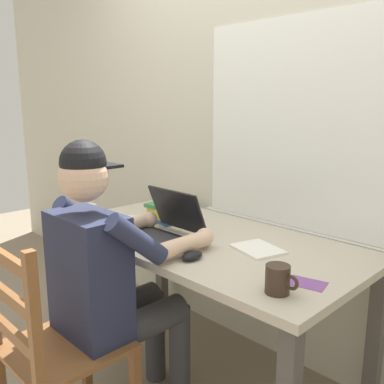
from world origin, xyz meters
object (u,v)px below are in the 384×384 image
at_px(desk, 203,255).
at_px(seated_person, 112,273).
at_px(computer_mouse, 192,256).
at_px(landscape_photo_print, 307,283).
at_px(coffee_mug_dark, 278,279).
at_px(book_stack_main, 164,212).
at_px(laptop, 162,227).
at_px(coffee_mug_white, 89,214).
at_px(wooden_chair, 52,349).

distance_m(desk, seated_person, 0.47).
bearing_deg(computer_mouse, landscape_photo_print, 16.02).
distance_m(coffee_mug_dark, book_stack_main, 0.98).
bearing_deg(computer_mouse, laptop, 162.05).
bearing_deg(coffee_mug_dark, desk, 156.76).
xyz_separation_m(seated_person, coffee_mug_white, (-0.51, 0.21, 0.12)).
bearing_deg(book_stack_main, laptop, -42.28).
bearing_deg(coffee_mug_white, wooden_chair, -43.58).
height_order(coffee_mug_white, coffee_mug_dark, same).
relative_size(wooden_chair, book_stack_main, 4.56).
bearing_deg(wooden_chair, computer_mouse, 63.24).
bearing_deg(wooden_chair, seated_person, 90.00).
distance_m(wooden_chair, computer_mouse, 0.64).
relative_size(seated_person, laptop, 3.75).
bearing_deg(landscape_photo_print, computer_mouse, -177.31).
height_order(computer_mouse, landscape_photo_print, computer_mouse).
bearing_deg(desk, book_stack_main, 172.01).
distance_m(computer_mouse, landscape_photo_print, 0.46).
bearing_deg(book_stack_main, seated_person, -63.06).
bearing_deg(wooden_chair, landscape_photo_print, 42.00).
bearing_deg(landscape_photo_print, coffee_mug_white, 173.23).
bearing_deg(laptop, landscape_photo_print, 2.49).
height_order(wooden_chair, coffee_mug_dark, wooden_chair).
bearing_deg(computer_mouse, coffee_mug_white, -179.15).
bearing_deg(landscape_photo_print, desk, 155.89).
xyz_separation_m(wooden_chair, landscape_photo_print, (0.70, 0.63, 0.29)).
relative_size(book_stack_main, landscape_photo_print, 1.57).
height_order(desk, landscape_photo_print, landscape_photo_print).
distance_m(desk, coffee_mug_dark, 0.66).
height_order(wooden_chair, landscape_photo_print, wooden_chair).
xyz_separation_m(laptop, computer_mouse, (0.29, -0.10, -0.03)).
relative_size(desk, laptop, 4.59).
height_order(coffee_mug_white, landscape_photo_print, coffee_mug_white).
bearing_deg(laptop, wooden_chair, -85.87).
distance_m(seated_person, laptop, 0.34).
distance_m(seated_person, book_stack_main, 0.59).
bearing_deg(seated_person, landscape_photo_print, 26.46).
bearing_deg(desk, landscape_photo_print, -10.78).
bearing_deg(book_stack_main, coffee_mug_white, -129.69).
bearing_deg(coffee_mug_dark, book_stack_main, 161.97).
distance_m(book_stack_main, landscape_photo_print, 0.97).
bearing_deg(desk, seated_person, -98.95).
bearing_deg(coffee_mug_white, landscape_photo_print, 6.56).
bearing_deg(laptop, coffee_mug_dark, -8.36).
relative_size(seated_person, coffee_mug_white, 10.06).
bearing_deg(wooden_chair, coffee_mug_dark, 36.31).
distance_m(computer_mouse, coffee_mug_dark, 0.42).
distance_m(desk, laptop, 0.24).
bearing_deg(computer_mouse, desk, 125.95).
bearing_deg(laptop, computer_mouse, -17.95).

